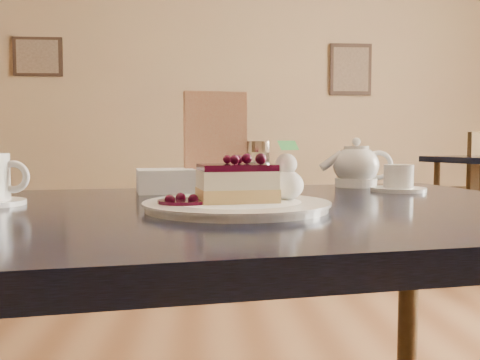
{
  "coord_description": "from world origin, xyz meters",
  "views": [
    {
      "loc": [
        0.2,
        -0.77,
        0.81
      ],
      "look_at": [
        0.25,
        -0.04,
        0.76
      ],
      "focal_mm": 40.0,
      "sensor_mm": 36.0,
      "label": 1
    }
  ],
  "objects": [
    {
      "name": "cheesecake_slice",
      "position": [
        0.25,
        0.03,
        0.75
      ],
      "size": [
        0.12,
        0.1,
        0.06
      ],
      "rotation": [
        0.0,
        0.0,
        0.16
      ],
      "color": "#ECD380",
      "rests_on": "dessert_plate"
    },
    {
      "name": "dessert_plate",
      "position": [
        0.25,
        0.03,
        0.72
      ],
      "size": [
        0.27,
        0.27,
        0.01
      ],
      "primitive_type": "cylinder",
      "color": "white",
      "rests_on": "main_table"
    },
    {
      "name": "sugar_shaker",
      "position": [
        0.32,
        0.39,
        0.76
      ],
      "size": [
        0.06,
        0.06,
        0.1
      ],
      "color": "white",
      "rests_on": "main_table"
    },
    {
      "name": "main_table",
      "position": [
        0.24,
        0.07,
        0.64
      ],
      "size": [
        1.24,
        0.93,
        0.71
      ],
      "rotation": [
        0.0,
        0.0,
        0.16
      ],
      "color": "black",
      "rests_on": "ground"
    },
    {
      "name": "napkin_stack",
      "position": [
        0.12,
        0.32,
        0.73
      ],
      "size": [
        0.13,
        0.13,
        0.05
      ],
      "primitive_type": "cube",
      "rotation": [
        0.0,
        0.0,
        0.16
      ],
      "color": "white",
      "rests_on": "main_table"
    },
    {
      "name": "tea_set",
      "position": [
        0.56,
        0.4,
        0.75
      ],
      "size": [
        0.21,
        0.23,
        0.1
      ],
      "color": "white",
      "rests_on": "main_table"
    },
    {
      "name": "whipped_cream",
      "position": [
        0.32,
        0.05,
        0.75
      ],
      "size": [
        0.05,
        0.05,
        0.05
      ],
      "color": "white",
      "rests_on": "dessert_plate"
    },
    {
      "name": "menu_card",
      "position": [
        0.22,
        0.38,
        0.81
      ],
      "size": [
        0.14,
        0.05,
        0.21
      ],
      "primitive_type": "cube",
      "rotation": [
        0.0,
        0.0,
        0.16
      ],
      "color": "beige",
      "rests_on": "main_table"
    },
    {
      "name": "berry_sauce",
      "position": [
        0.17,
        0.01,
        0.72
      ],
      "size": [
        0.08,
        0.08,
        0.01
      ],
      "primitive_type": "cylinder",
      "color": "#3B0416",
      "rests_on": "dessert_plate"
    }
  ]
}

